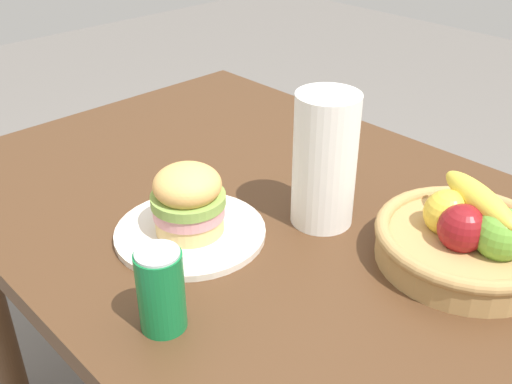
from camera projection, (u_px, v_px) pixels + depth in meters
name	position (u px, v px, depth m)	size (l,w,h in m)	color
dining_table	(285.00, 262.00, 1.14)	(1.40, 0.90, 0.75)	#4C301C
plate	(190.00, 232.00, 1.04)	(0.26, 0.26, 0.01)	silver
sandwich	(188.00, 199.00, 1.00)	(0.13, 0.13, 0.12)	#E5BC75
soda_can	(161.00, 290.00, 0.82)	(0.07, 0.07, 0.13)	#147238
fruit_basket	(467.00, 237.00, 0.95)	(0.29, 0.29, 0.13)	tan
paper_towel_roll	(325.00, 160.00, 1.02)	(0.11, 0.11, 0.24)	white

